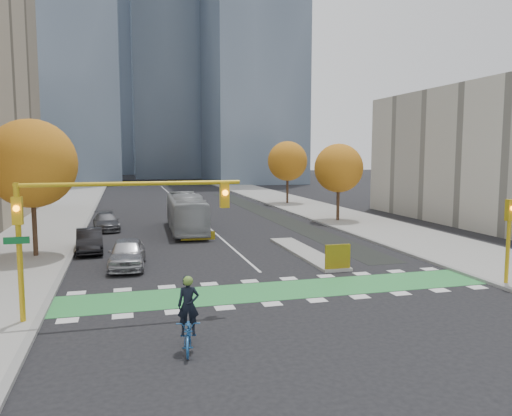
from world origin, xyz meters
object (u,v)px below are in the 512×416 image
traffic_signal_west (93,213)px  hazard_board (338,257)px  tree_east_near (339,168)px  parked_car_b (90,241)px  traffic_signal_east (509,229)px  parked_car_c (106,222)px  bus (186,213)px  tree_west (31,164)px  tree_east_far (288,161)px  parked_car_a (127,253)px  cyclist (189,326)px

traffic_signal_west → hazard_board: bearing=21.5°
tree_east_near → parked_car_b: (-21.00, -9.01, -4.13)m
traffic_signal_east → parked_car_c: bearing=129.6°
traffic_signal_east → bus: (-12.56, 20.40, -1.25)m
tree_west → parked_car_b: 5.82m
bus → parked_car_c: 6.65m
tree_east_far → parked_car_a: bearing=-122.7°
tree_east_far → parked_car_c: 26.52m
traffic_signal_west → parked_car_a: bearing=82.0°
hazard_board → parked_car_b: bearing=145.9°
cyclist → tree_west: bearing=122.0°
cyclist → tree_east_far: bearing=76.3°
traffic_signal_west → bus: traffic_signal_west is taller
tree_east_near → bus: size_ratio=0.66×
tree_west → bus: size_ratio=0.77×
hazard_board → traffic_signal_east: 8.26m
cyclist → parked_car_c: 26.71m
tree_east_far → traffic_signal_west: (-20.43, -38.51, -1.21)m
traffic_signal_west → parked_car_a: 9.18m
cyclist → parked_car_b: size_ratio=0.54×
bus → parked_car_b: (-6.94, -6.90, -0.75)m
tree_east_far → hazard_board: bearing=-104.1°
tree_west → tree_east_far: (24.50, 26.00, -0.38)m
tree_west → tree_east_far: bearing=46.7°
tree_east_far → traffic_signal_west: 43.61m
hazard_board → cyclist: bearing=-136.3°
cyclist → bus: (2.90, 24.27, 0.68)m
tree_west → parked_car_b: bearing=18.3°
bus → parked_car_c: (-6.21, 2.24, -0.80)m
hazard_board → cyclist: cyclist is taller
traffic_signal_east → parked_car_c: size_ratio=0.86×
hazard_board → cyclist: 12.40m
hazard_board → traffic_signal_west: size_ratio=0.16×
tree_west → traffic_signal_east: 25.90m
parked_car_b → parked_car_c: 9.17m
bus → traffic_signal_east: bearing=-56.3°
hazard_board → traffic_signal_west: 13.23m
traffic_signal_west → parked_car_b: (-1.07, 13.50, -3.30)m
traffic_signal_west → tree_east_near: bearing=48.5°
traffic_signal_east → parked_car_b: traffic_signal_east is taller
parked_car_a → parked_car_c: bearing=100.3°
parked_car_b → tree_east_far: bearing=45.5°
traffic_signal_west → parked_car_b: size_ratio=1.92×
tree_west → bus: tree_west is taller
parked_car_b → parked_car_c: (0.74, 9.14, -0.04)m
traffic_signal_east → parked_car_c: 29.48m
tree_west → traffic_signal_west: bearing=-72.0°
bus → parked_car_b: bus is taller
parked_car_a → parked_car_c: size_ratio=0.99×
tree_west → parked_car_a: 8.19m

